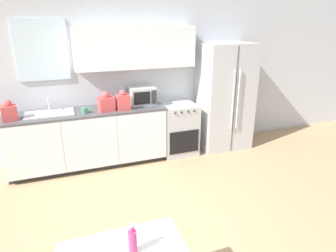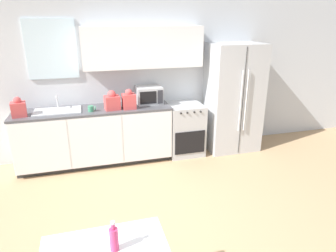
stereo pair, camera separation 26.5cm
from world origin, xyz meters
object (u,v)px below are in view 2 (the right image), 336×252
at_px(refrigerator, 233,98).
at_px(drink_bottle, 114,238).
at_px(coffee_mug, 91,109).
at_px(microwave, 149,95).
at_px(oven_range, 184,129).

distance_m(refrigerator, drink_bottle, 3.79).
distance_m(coffee_mug, drink_bottle, 2.82).
bearing_deg(refrigerator, coffee_mug, -177.53).
bearing_deg(microwave, oven_range, -10.26).
relative_size(oven_range, drink_bottle, 3.70).
bearing_deg(drink_bottle, coffee_mug, 90.89).
bearing_deg(refrigerator, oven_range, 178.87).
height_order(refrigerator, coffee_mug, refrigerator).
bearing_deg(drink_bottle, refrigerator, 50.43).
bearing_deg(oven_range, drink_bottle, -117.21).
height_order(oven_range, refrigerator, refrigerator).
xyz_separation_m(coffee_mug, drink_bottle, (0.04, -2.81, -0.15)).
relative_size(coffee_mug, drink_bottle, 0.49).
bearing_deg(oven_range, coffee_mug, -175.45).
height_order(oven_range, microwave, microwave).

